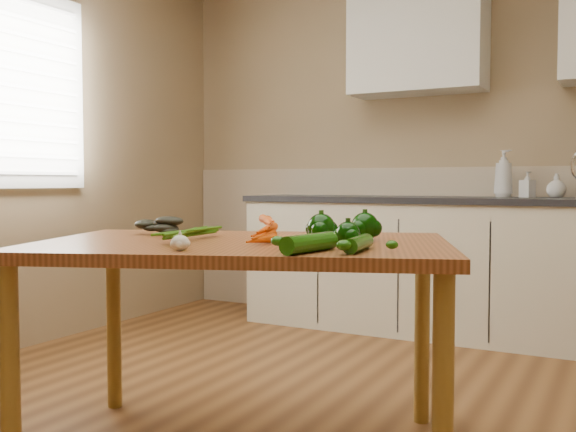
# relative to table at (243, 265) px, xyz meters

# --- Properties ---
(room) EXTENTS (4.04, 5.04, 2.64)m
(room) POSITION_rel_table_xyz_m (0.03, 0.19, 0.55)
(room) COLOR brown
(room) RESTS_ON ground
(counter_run) EXTENTS (2.84, 0.64, 1.14)m
(counter_run) POSITION_rel_table_xyz_m (0.24, 2.21, -0.24)
(counter_run) COLOR beige
(counter_run) RESTS_ON ground
(upper_cabinets) EXTENTS (2.15, 0.35, 0.70)m
(upper_cabinets) POSITION_rel_table_xyz_m (0.54, 2.34, 1.25)
(upper_cabinets) COLOR silver
(upper_cabinets) RESTS_ON room
(window_blinds) EXTENTS (0.08, 0.98, 1.18)m
(window_blinds) POSITION_rel_table_xyz_m (-1.93, 0.62, 0.85)
(window_blinds) COLOR silver
(window_blinds) RESTS_ON room
(table) EXTENTS (1.70, 1.39, 0.78)m
(table) POSITION_rel_table_xyz_m (0.00, 0.00, 0.00)
(table) COLOR #99542C
(table) RESTS_ON ground
(soap_bottle_a) EXTENTS (0.16, 0.16, 0.30)m
(soap_bottle_a) POSITION_rel_table_xyz_m (0.51, 2.35, 0.36)
(soap_bottle_a) COLOR silver
(soap_bottle_a) RESTS_ON counter_run
(soap_bottle_b) EXTENTS (0.10, 0.10, 0.16)m
(soap_bottle_b) POSITION_rel_table_xyz_m (0.66, 2.31, 0.29)
(soap_bottle_b) COLOR silver
(soap_bottle_b) RESTS_ON counter_run
(soap_bottle_c) EXTENTS (0.15, 0.15, 0.15)m
(soap_bottle_c) POSITION_rel_table_xyz_m (0.83, 2.33, 0.28)
(soap_bottle_c) COLOR silver
(soap_bottle_c) RESTS_ON counter_run
(carrot_bunch) EXTENTS (0.33, 0.29, 0.07)m
(carrot_bunch) POSITION_rel_table_xyz_m (0.00, -0.02, 0.12)
(carrot_bunch) COLOR #E84F05
(carrot_bunch) RESTS_ON table
(leafy_greens) EXTENTS (0.21, 0.19, 0.10)m
(leafy_greens) POSITION_rel_table_xyz_m (-0.46, 0.10, 0.14)
(leafy_greens) COLOR black
(leafy_greens) RESTS_ON table
(garlic_bulb) EXTENTS (0.06, 0.06, 0.05)m
(garlic_bulb) POSITION_rel_table_xyz_m (0.01, -0.38, 0.11)
(garlic_bulb) COLOR silver
(garlic_bulb) RESTS_ON table
(pepper_a) EXTENTS (0.10, 0.10, 0.10)m
(pepper_a) POSITION_rel_table_xyz_m (0.27, 0.09, 0.14)
(pepper_a) COLOR black
(pepper_a) RESTS_ON table
(pepper_b) EXTENTS (0.10, 0.10, 0.10)m
(pepper_b) POSITION_rel_table_xyz_m (0.38, 0.23, 0.14)
(pepper_b) COLOR black
(pepper_b) RESTS_ON table
(pepper_c) EXTENTS (0.08, 0.08, 0.08)m
(pepper_c) POSITION_rel_table_xyz_m (0.41, -0.01, 0.13)
(pepper_c) COLOR black
(pepper_c) RESTS_ON table
(tomato_a) EXTENTS (0.06, 0.06, 0.06)m
(tomato_a) POSITION_rel_table_xyz_m (0.19, 0.23, 0.12)
(tomato_a) COLOR #8B0402
(tomato_a) RESTS_ON table
(tomato_b) EXTENTS (0.07, 0.07, 0.06)m
(tomato_b) POSITION_rel_table_xyz_m (0.21, 0.25, 0.12)
(tomato_b) COLOR #B93304
(tomato_b) RESTS_ON table
(tomato_c) EXTENTS (0.07, 0.07, 0.06)m
(tomato_c) POSITION_rel_table_xyz_m (0.33, 0.29, 0.12)
(tomato_c) COLOR #B93304
(tomato_c) RESTS_ON table
(zucchini_a) EXTENTS (0.08, 0.21, 0.05)m
(zucchini_a) POSITION_rel_table_xyz_m (0.50, -0.13, 0.11)
(zucchini_a) COLOR #134807
(zucchini_a) RESTS_ON table
(zucchini_b) EXTENTS (0.09, 0.24, 0.06)m
(zucchini_b) POSITION_rel_table_xyz_m (0.38, -0.23, 0.12)
(zucchini_b) COLOR #134807
(zucchini_b) RESTS_ON table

